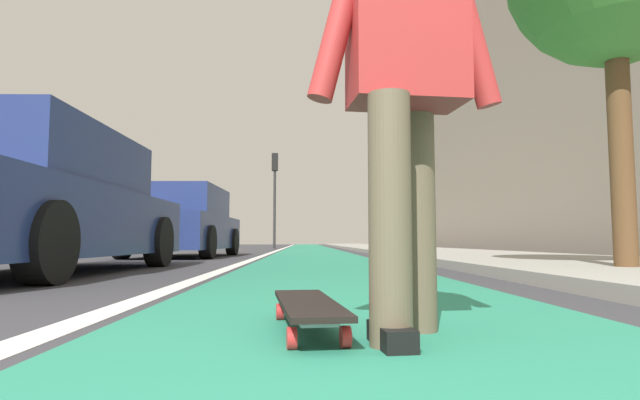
{
  "coord_description": "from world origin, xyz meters",
  "views": [
    {
      "loc": [
        -0.97,
        0.26,
        0.34
      ],
      "look_at": [
        8.4,
        -0.04,
        1.1
      ],
      "focal_mm": 28.49,
      "sensor_mm": 36.0,
      "label": 1
    }
  ],
  "objects_px": {
    "skater_person": "(405,73)",
    "parked_car_near": "(39,204)",
    "parked_car_mid": "(184,224)",
    "traffic_light": "(275,183)",
    "skateboard": "(308,306)"
  },
  "relations": [
    {
      "from": "skater_person",
      "to": "parked_car_near",
      "type": "distance_m",
      "value": 4.75
    },
    {
      "from": "skater_person",
      "to": "parked_car_near",
      "type": "bearing_deg",
      "value": 41.04
    },
    {
      "from": "skater_person",
      "to": "parked_car_mid",
      "type": "bearing_deg",
      "value": 17.76
    },
    {
      "from": "parked_car_near",
      "to": "traffic_light",
      "type": "relative_size",
      "value": 1.06
    },
    {
      "from": "skateboard",
      "to": "parked_car_near",
      "type": "distance_m",
      "value": 4.45
    },
    {
      "from": "skateboard",
      "to": "parked_car_near",
      "type": "height_order",
      "value": "parked_car_near"
    },
    {
      "from": "skater_person",
      "to": "traffic_light",
      "type": "xyz_separation_m",
      "value": [
        21.23,
        1.69,
        2.05
      ]
    },
    {
      "from": "parked_car_near",
      "to": "parked_car_mid",
      "type": "bearing_deg",
      "value": -1.89
    },
    {
      "from": "parked_car_mid",
      "to": "traffic_light",
      "type": "relative_size",
      "value": 0.97
    },
    {
      "from": "parked_car_near",
      "to": "parked_car_mid",
      "type": "distance_m",
      "value": 5.58
    },
    {
      "from": "skateboard",
      "to": "skater_person",
      "type": "height_order",
      "value": "skater_person"
    },
    {
      "from": "skateboard",
      "to": "parked_car_mid",
      "type": "distance_m",
      "value": 9.39
    },
    {
      "from": "parked_car_near",
      "to": "parked_car_mid",
      "type": "xyz_separation_m",
      "value": [
        5.57,
        -0.18,
        -0.01
      ]
    },
    {
      "from": "skater_person",
      "to": "parked_car_mid",
      "type": "relative_size",
      "value": 0.39
    },
    {
      "from": "skater_person",
      "to": "parked_car_mid",
      "type": "distance_m",
      "value": 9.61
    }
  ]
}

